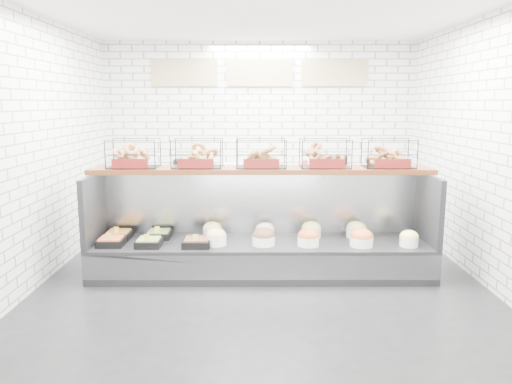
{
  "coord_description": "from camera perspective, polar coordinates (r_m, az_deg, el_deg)",
  "views": [
    {
      "loc": [
        -0.08,
        -5.45,
        2.02
      ],
      "look_at": [
        -0.06,
        0.45,
        0.97
      ],
      "focal_mm": 35.0,
      "sensor_mm": 36.0,
      "label": 1
    }
  ],
  "objects": [
    {
      "name": "bagel_shelf",
      "position": [
        6.0,
        0.57,
        3.99
      ],
      "size": [
        4.1,
        0.5,
        0.4
      ],
      "color": "#421F0E",
      "rests_on": "display_case"
    },
    {
      "name": "room_shell",
      "position": [
        6.05,
        0.6,
        10.44
      ],
      "size": [
        5.02,
        5.51,
        3.01
      ],
      "color": "white",
      "rests_on": "ground"
    },
    {
      "name": "prep_counter",
      "position": [
        8.03,
        0.39,
        -1.04
      ],
      "size": [
        4.0,
        0.6,
        1.2
      ],
      "color": "#93969B",
      "rests_on": "ground"
    },
    {
      "name": "ground",
      "position": [
        5.81,
        0.64,
        -10.25
      ],
      "size": [
        5.5,
        5.5,
        0.0
      ],
      "primitive_type": "plane",
      "color": "black",
      "rests_on": "ground"
    },
    {
      "name": "display_case",
      "position": [
        6.03,
        0.61,
        -6.19
      ],
      "size": [
        4.0,
        0.9,
        1.2
      ],
      "color": "black",
      "rests_on": "ground"
    }
  ]
}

